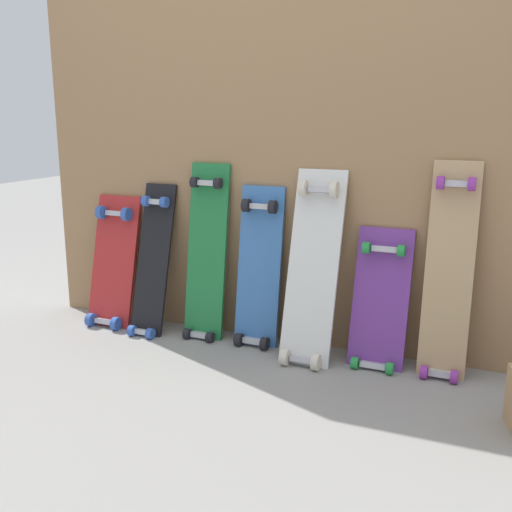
% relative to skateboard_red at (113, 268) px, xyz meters
% --- Properties ---
extents(ground_plane, '(12.00, 12.00, 0.00)m').
position_rel_skateboard_red_xyz_m(ground_plane, '(0.78, 0.05, -0.28)').
color(ground_plane, gray).
extents(plywood_wall_panel, '(2.30, 0.04, 1.69)m').
position_rel_skateboard_red_xyz_m(plywood_wall_panel, '(0.78, 0.12, 0.56)').
color(plywood_wall_panel, '#99724C').
rests_on(plywood_wall_panel, ground).
extents(skateboard_red, '(0.24, 0.23, 0.69)m').
position_rel_skateboard_red_xyz_m(skateboard_red, '(0.00, 0.00, 0.00)').
color(skateboard_red, '#B22626').
rests_on(skateboard_red, ground).
extents(skateboard_black, '(0.16, 0.26, 0.77)m').
position_rel_skateboard_red_xyz_m(skateboard_black, '(0.24, -0.02, 0.03)').
color(skateboard_black, black).
rests_on(skateboard_black, ground).
extents(skateboard_green, '(0.19, 0.19, 0.87)m').
position_rel_skateboard_red_xyz_m(skateboard_green, '(0.51, 0.02, 0.08)').
color(skateboard_green, '#1E7238').
rests_on(skateboard_green, ground).
extents(skateboard_blue, '(0.20, 0.18, 0.78)m').
position_rel_skateboard_red_xyz_m(skateboard_blue, '(0.77, 0.03, 0.04)').
color(skateboard_blue, '#386BAD').
rests_on(skateboard_blue, ground).
extents(skateboard_white, '(0.22, 0.30, 0.86)m').
position_rel_skateboard_red_xyz_m(skateboard_white, '(1.04, -0.04, 0.08)').
color(skateboard_white, silver).
rests_on(skateboard_white, ground).
extents(skateboard_purple, '(0.23, 0.22, 0.64)m').
position_rel_skateboard_red_xyz_m(skateboard_purple, '(1.32, 0.01, -0.04)').
color(skateboard_purple, '#6B338C').
rests_on(skateboard_purple, ground).
extents(skateboard_natural, '(0.18, 0.20, 0.92)m').
position_rel_skateboard_red_xyz_m(skateboard_natural, '(1.58, 0.02, 0.11)').
color(skateboard_natural, tan).
rests_on(skateboard_natural, ground).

